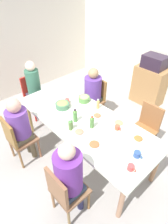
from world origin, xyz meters
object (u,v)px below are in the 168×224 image
Objects in this scene: cup_3 at (117,128)px; chair_1 at (146,126)px; plate_0 at (94,145)px; cup_1 at (67,101)px; side_cabinet at (149,86)px; chair_3 at (65,191)px; plate_2 at (79,132)px; bowl_0 at (62,105)px; chair_4 at (34,94)px; cup_2 at (137,154)px; plate_3 at (119,123)px; bottle_0 at (71,125)px; bottle_3 at (98,104)px; dining_table at (84,123)px; person_2 at (20,125)px; person_3 at (69,175)px; person_0 at (92,90)px; plate_4 at (97,116)px; chair_0 at (95,97)px; plate_1 at (138,139)px; bottle_1 at (75,116)px; person_4 at (34,86)px; chair_2 at (17,138)px; microwave at (154,62)px; bowl_1 at (84,98)px; bottle_2 at (92,122)px; cup_0 at (131,168)px.

chair_1 is at bearing 80.05° from cup_3.
plate_0 is 1.09m from cup_1.
chair_3 is at bearing -75.79° from side_cabinet.
bowl_0 is (-0.66, 0.20, 0.04)m from plate_2.
cup_2 is (2.59, 0.00, 0.30)m from chair_4.
bottle_0 reaches higher than plate_3.
chair_4 is at bearing -166.40° from bottle_3.
cup_2 is (1.47, 0.05, -0.01)m from bowl_0.
chair_3 is (0.61, -0.88, -0.20)m from dining_table.
plate_2 is 1.22× the size of bottle_0.
chair_3 is (1.23, -0.09, -0.22)m from person_2.
chair_4 is 4.75× the size of bottle_0.
person_3 is at bearing -34.11° from bowl_0.
person_0 is 0.92m from plate_4.
chair_0 reaches higher than plate_1.
chair_4 is at bearing 175.41° from bottle_1.
dining_table is at bearing -113.27° from plate_4.
plate_3 is (1.05, 1.11, 0.05)m from person_2.
chair_3 reaches higher than cup_1.
chair_1 is at bearing 22.49° from person_4.
chair_1 is at bearing 68.96° from plate_2.
person_3 reaches higher than person_0.
person_0 is at bearing 90.00° from chair_2.
person_2 is 4.76× the size of plate_0.
person_0 is at bearing 127.75° from dining_table.
chair_3 is 1.19m from plate_1.
plate_0 is at bearing 101.02° from chair_3.
chair_4 is 3.89× the size of plate_2.
chair_3 is 1.41m from bowl_0.
bowl_0 is at bearing 154.84° from bottle_0.
microwave is at bearing 104.61° from person_3.
plate_4 is 0.63m from bowl_0.
cup_1 is at bearing 139.68° from chair_3.
microwave reaches higher than bowl_1.
bottle_0 reaches higher than plate_1.
chair_0 is at bearing 124.84° from plate_2.
cup_2 is at bearing 0.10° from chair_4.
cup_2 is at bearing 2.07° from bowl_0.
cup_2 is (0.37, -0.88, 0.30)m from chair_1.
person_0 is at bearing 38.58° from chair_4.
plate_0 is (-0.12, -1.15, 0.28)m from chair_1.
bottle_2 is 0.23× the size of side_cabinet.
bottle_3 is (-1.05, 0.37, 0.04)m from cup_2.
chair_1 is at bearing 53.76° from person_2.
bowl_1 is at bearing -66.27° from chair_0.
bottle_3 is at bearing 4.17° from bowl_1.
chair_1 is 0.71× the size of person_4.
dining_table is at bearing -42.67° from bowl_1.
microwave is at bearing 116.59° from cup_0.
cup_3 is (2.01, 0.21, 0.07)m from person_4.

